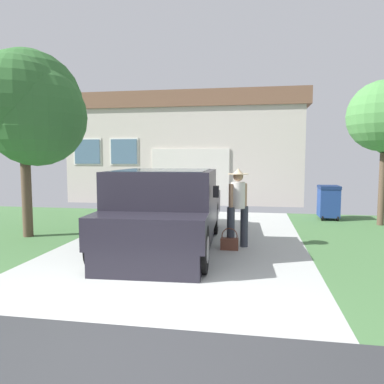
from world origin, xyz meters
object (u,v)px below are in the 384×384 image
at_px(person_with_hat, 238,205).
at_px(wheeled_trash_bin, 329,201).
at_px(front_yard_tree, 28,108).
at_px(handbag, 229,243).
at_px(pickup_truck, 166,213).

bearing_deg(person_with_hat, wheeled_trash_bin, -159.21).
bearing_deg(front_yard_tree, handbag, -6.40).
bearing_deg(front_yard_tree, pickup_truck, -11.46).
bearing_deg(front_yard_tree, person_with_hat, -3.69).
bearing_deg(person_with_hat, pickup_truck, -21.59).
bearing_deg(front_yard_tree, wheeled_trash_bin, 26.23).
xyz_separation_m(handbag, wheeled_trash_bin, (2.75, 4.26, 0.43)).
relative_size(person_with_hat, handbag, 3.69).
relative_size(person_with_hat, front_yard_tree, 0.37).
relative_size(handbag, front_yard_tree, 0.10).
height_order(person_with_hat, front_yard_tree, front_yard_tree).
relative_size(pickup_truck, handbag, 11.22).
height_order(pickup_truck, front_yard_tree, front_yard_tree).
distance_m(handbag, wheeled_trash_bin, 5.09).
distance_m(person_with_hat, wheeled_trash_bin, 4.82).
distance_m(front_yard_tree, wheeled_trash_bin, 8.79).
relative_size(person_with_hat, wheeled_trash_bin, 1.60).
xyz_separation_m(person_with_hat, handbag, (-0.15, -0.22, -0.78)).
bearing_deg(handbag, person_with_hat, 55.07).
bearing_deg(pickup_truck, person_with_hat, -167.78).
distance_m(pickup_truck, person_with_hat, 1.52).
bearing_deg(pickup_truck, front_yard_tree, -14.19).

